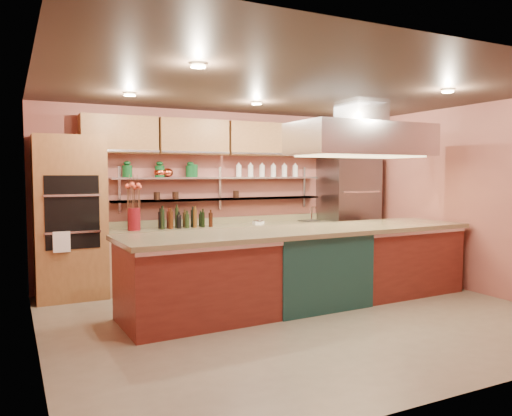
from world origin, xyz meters
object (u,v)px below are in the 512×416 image
kitchen_scale (258,221)px  copper_kettle (168,173)px  refrigerator (348,213)px  green_canister (193,171)px  island (306,266)px  flower_vase (134,219)px

kitchen_scale → copper_kettle: bearing=169.7°
kitchen_scale → refrigerator: bearing=-2.2°
refrigerator → green_canister: (-2.91, 0.23, 0.77)m
kitchen_scale → island: bearing=-96.5°
island → copper_kettle: size_ratio=28.08×
flower_vase → copper_kettle: size_ratio=1.89×
island → kitchen_scale: 1.79m
copper_kettle → green_canister: bearing=0.0°
green_canister → copper_kettle: bearing=180.0°
kitchen_scale → green_canister: 1.38m
island → kitchen_scale: island is taller
refrigerator → copper_kettle: size_ratio=11.93×
copper_kettle → green_canister: (0.41, 0.00, 0.03)m
green_canister → kitchen_scale: bearing=-11.6°
island → copper_kettle: bearing=122.6°
flower_vase → kitchen_scale: bearing=0.0°
island → kitchen_scale: bearing=83.2°
refrigerator → kitchen_scale: 1.85m
flower_vase → refrigerator: bearing=-0.1°
refrigerator → kitchen_scale: size_ratio=12.85×
refrigerator → copper_kettle: refrigerator is taller
flower_vase → green_canister: size_ratio=1.66×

